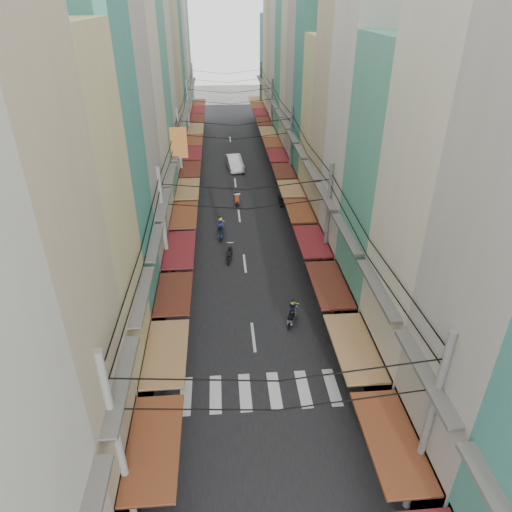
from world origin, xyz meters
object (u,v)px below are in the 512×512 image
white_car (235,169)px  bicycle (362,285)px  traffic_sign (343,304)px  market_umbrella (382,332)px

white_car → bicycle: 24.74m
white_car → traffic_sign: (4.67, -28.47, 2.12)m
white_car → market_umbrella: (5.88, -31.14, 2.30)m
white_car → traffic_sign: size_ratio=1.74×
white_car → bicycle: white_car is taller
market_umbrella → traffic_sign: traffic_sign is taller
bicycle → traffic_sign: size_ratio=0.63×
bicycle → market_umbrella: bearing=178.2°
white_car → market_umbrella: market_umbrella is taller
bicycle → traffic_sign: (-2.72, -4.86, 2.12)m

